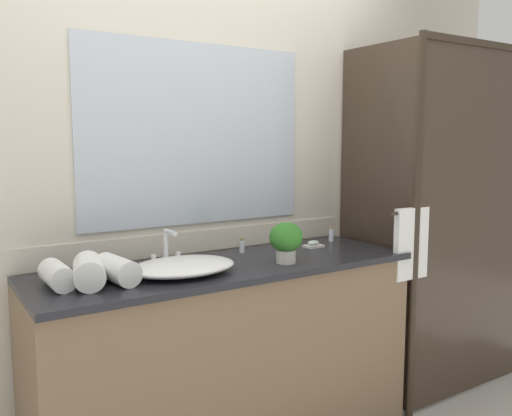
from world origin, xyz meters
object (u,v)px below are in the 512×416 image
Objects in this scene: rolled_towel_middle at (89,271)px; rolled_towel_far_edge at (117,270)px; sink_basin at (183,266)px; amenity_bottle_shampoo at (282,245)px; potted_plant at (286,240)px; amenity_bottle_body_wash at (331,234)px; soap_dish at (313,245)px; amenity_bottle_lotion at (242,246)px; rolled_towel_near_edge at (57,275)px; faucet at (167,254)px.

rolled_towel_middle is 0.11m from rolled_towel_far_edge.
amenity_bottle_shampoo is at bearing 9.50° from sink_basin.
rolled_towel_far_edge is at bearing 173.85° from potted_plant.
amenity_bottle_body_wash reaches higher than sink_basin.
sink_basin is at bearing -1.94° from rolled_towel_far_edge.
amenity_bottle_shampoo reaches higher than soap_dish.
amenity_bottle_lotion is 0.96m from rolled_towel_near_edge.
rolled_towel_middle is at bearing 174.04° from potted_plant.
rolled_towel_middle reaches higher than amenity_bottle_lotion.
amenity_bottle_lotion is 0.35× the size of rolled_towel_near_edge.
amenity_bottle_body_wash is (0.53, 0.29, -0.07)m from potted_plant.
amenity_bottle_body_wash is 1.43m from rolled_towel_middle.
faucet is at bearing -177.14° from amenity_bottle_body_wash.
amenity_bottle_body_wash is 0.37× the size of rolled_towel_far_edge.
sink_basin is 0.39m from rolled_towel_middle.
faucet is 0.74× the size of rolled_towel_middle.
soap_dish is 0.40m from amenity_bottle_lotion.
amenity_bottle_body_wash is (0.19, 0.07, 0.03)m from soap_dish.
sink_basin is 0.50m from potted_plant.
faucet reaches higher than rolled_towel_near_edge.
potted_plant reaches higher than faucet.
rolled_towel_far_edge is at bearing -150.52° from faucet.
rolled_towel_near_edge is 0.23m from rolled_towel_far_edge.
soap_dish is at bearing 11.33° from amenity_bottle_shampoo.
faucet reaches higher than amenity_bottle_shampoo.
amenity_bottle_shampoo is at bearing 1.98° from rolled_towel_near_edge.
potted_plant is 1.91× the size of soap_dish.
faucet is 1.74× the size of amenity_bottle_shampoo.
rolled_towel_near_edge is at bearing -169.55° from amenity_bottle_lotion.
amenity_bottle_lotion is at bearing 28.13° from sink_basin.
faucet is 0.51m from rolled_towel_near_edge.
potted_plant is at bearing -147.01° from soap_dish.
rolled_towel_near_edge is at bearing 158.59° from rolled_towel_middle.
potted_plant is at bearing -120.58° from amenity_bottle_shampoo.
rolled_towel_near_edge reaches higher than soap_dish.
amenity_bottle_shampoo reaches higher than sink_basin.
faucet is 1.02m from amenity_bottle_body_wash.
rolled_towel_far_edge is at bearing -162.65° from amenity_bottle_lotion.
rolled_towel_middle is at bearing -171.86° from amenity_bottle_body_wash.
sink_basin is 2.16× the size of rolled_towel_near_edge.
rolled_towel_far_edge reaches higher than rolled_towel_near_edge.
sink_basin is 0.28m from rolled_towel_far_edge.
potted_plant is 2.24× the size of amenity_bottle_body_wash.
potted_plant reaches higher than rolled_towel_middle.
potted_plant is 0.21m from amenity_bottle_shampoo.
amenity_bottle_body_wash is 0.39× the size of rolled_towel_near_edge.
sink_basin is 6.14× the size of amenity_bottle_lotion.
rolled_towel_far_edge is (-0.77, 0.08, -0.06)m from potted_plant.
amenity_bottle_lotion is at bearing 17.35° from rolled_towel_far_edge.
sink_basin is 0.60m from amenity_bottle_shampoo.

